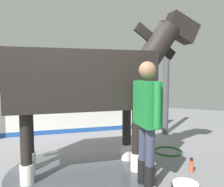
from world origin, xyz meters
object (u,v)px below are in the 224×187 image
Objects in this scene: bottle_spray at (191,166)px; hose_coil at (168,151)px; horse at (90,81)px; handler at (147,115)px.

bottle_spray is 0.43× the size of hose_coil.
bottle_spray is at bearing 121.85° from hose_coil.
hose_coil is (-1.03, -1.40, -1.47)m from horse.
horse reaches higher than hose_coil.
handler is 7.18× the size of bottle_spray.
horse is at bearing 19.55° from bottle_spray.
bottle_spray is 1.01m from hose_coil.
hose_coil is at bearing -130.69° from handler.
handler is 1.30m from bottle_spray.
handler is at bearing -50.30° from horse.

